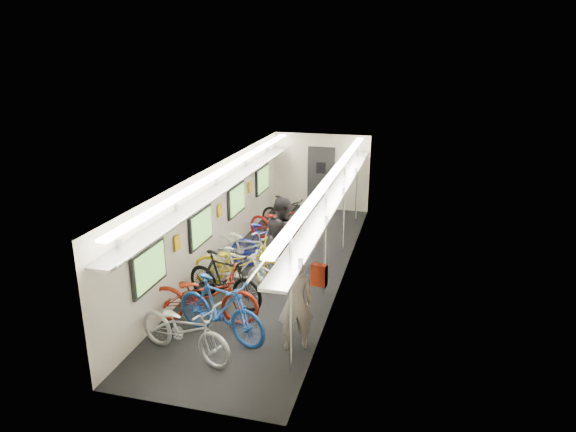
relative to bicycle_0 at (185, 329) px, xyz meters
The scene contains 14 objects.
train_car_shell 4.66m from the bicycle_0, 87.72° to the left, with size 10.00×10.00×10.00m.
bicycle_0 is the anchor object (origin of this frame).
bicycle_1 0.76m from the bicycle_0, 61.12° to the left, with size 0.55×1.93×1.16m, color #1B4BA2.
bicycle_2 1.11m from the bicycle_0, 97.96° to the left, with size 0.73×2.09×1.10m, color maroon.
bicycle_3 1.88m from the bicycle_0, 91.29° to the left, with size 0.52×1.83×1.10m, color black.
bicycle_4 2.70m from the bicycle_0, 90.59° to the left, with size 0.71×2.05×1.07m, color gold.
bicycle_5 2.60m from the bicycle_0, 89.48° to the left, with size 0.44×1.55×0.93m, color white.
bicycle_6 3.63m from the bicycle_0, 93.38° to the left, with size 0.74×2.11×1.11m, color silver.
bicycle_7 3.82m from the bicycle_0, 85.81° to the left, with size 0.51×1.80×1.08m, color #1D26AE.
bicycle_8 5.49m from the bicycle_0, 89.04° to the left, with size 0.66×1.90×1.00m, color maroon.
bicycle_9 6.28m from the bicycle_0, 89.24° to the left, with size 0.49×1.73×1.04m, color black.
passenger_near 1.86m from the bicycle_0, 22.71° to the left, with size 0.61×0.40×1.68m, color gray.
passenger_mid 3.64m from the bicycle_0, 78.95° to the left, with size 0.89×0.69×1.82m, color black.
backpack 2.39m from the bicycle_0, 25.48° to the left, with size 0.26×0.14×0.38m, color red.
Camera 1 is at (2.98, -10.55, 4.87)m, focal length 32.00 mm.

